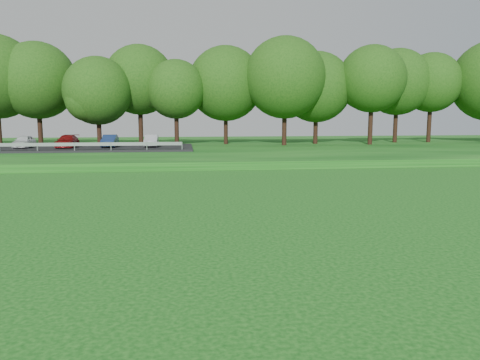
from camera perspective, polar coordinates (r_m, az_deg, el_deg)
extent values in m
cube|color=#0C4210|center=(49.77, 8.10, 3.72)|extent=(130.00, 30.00, 0.60)
cube|color=gray|center=(36.52, 13.80, 1.60)|extent=(130.00, 1.60, 0.04)
cube|color=black|center=(48.32, -20.26, 3.64)|extent=(24.00, 9.00, 0.18)
imported|color=white|center=(49.34, -24.84, 4.28)|extent=(1.42, 3.52, 1.20)
imported|color=maroon|center=(48.27, -20.30, 4.46)|extent=(1.68, 4.14, 1.20)
imported|color=navy|center=(47.52, -15.59, 4.61)|extent=(1.27, 3.64, 1.20)
imported|color=#A7A9AF|center=(47.09, -10.75, 4.74)|extent=(1.27, 3.64, 1.20)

